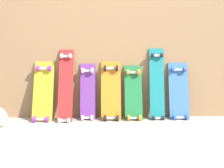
{
  "coord_description": "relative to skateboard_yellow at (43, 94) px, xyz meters",
  "views": [
    {
      "loc": [
        -0.08,
        -2.9,
        0.68
      ],
      "look_at": [
        0.0,
        -0.07,
        0.42
      ],
      "focal_mm": 38.8,
      "sensor_mm": 36.0,
      "label": 1
    }
  ],
  "objects": [
    {
      "name": "ground_plane",
      "position": [
        0.81,
        0.08,
        -0.31
      ],
      "size": [
        12.0,
        12.0,
        0.0
      ],
      "primitive_type": "plane",
      "color": "#B2AAA0"
    },
    {
      "name": "plywood_wall_panel",
      "position": [
        0.81,
        0.15,
        0.6
      ],
      "size": [
        2.9,
        0.04,
        1.82
      ],
      "primitive_type": "cube",
      "color": "#99724C",
      "rests_on": "ground"
    },
    {
      "name": "skateboard_yellow",
      "position": [
        0.0,
        0.0,
        0.0
      ],
      "size": [
        0.23,
        0.29,
        0.75
      ],
      "color": "gold",
      "rests_on": "ground"
    },
    {
      "name": "skateboard_red",
      "position": [
        0.27,
        -0.02,
        0.07
      ],
      "size": [
        0.17,
        0.32,
        0.9
      ],
      "color": "#B22626",
      "rests_on": "ground"
    },
    {
      "name": "skateboard_purple",
      "position": [
        0.52,
        0.04,
        -0.01
      ],
      "size": [
        0.18,
        0.21,
        0.72
      ],
      "color": "#6B338C",
      "rests_on": "ground"
    },
    {
      "name": "skateboard_orange",
      "position": [
        0.79,
        0.02,
        0.0
      ],
      "size": [
        0.23,
        0.26,
        0.75
      ],
      "color": "orange",
      "rests_on": "ground"
    },
    {
      "name": "skateboard_green",
      "position": [
        1.06,
        0.02,
        -0.02
      ],
      "size": [
        0.21,
        0.25,
        0.7
      ],
      "color": "#1E7238",
      "rests_on": "ground"
    },
    {
      "name": "skateboard_teal",
      "position": [
        1.35,
        0.04,
        0.07
      ],
      "size": [
        0.17,
        0.22,
        0.91
      ],
      "color": "#197A7F",
      "rests_on": "ground"
    },
    {
      "name": "skateboard_blue",
      "position": [
        1.61,
        0.04,
        -0.01
      ],
      "size": [
        0.23,
        0.22,
        0.74
      ],
      "color": "#386BAD",
      "rests_on": "ground"
    }
  ]
}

